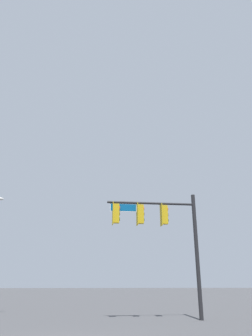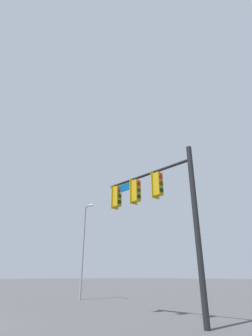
{
  "view_description": "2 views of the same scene",
  "coord_description": "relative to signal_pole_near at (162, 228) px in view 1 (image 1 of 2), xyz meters",
  "views": [
    {
      "loc": [
        -0.47,
        11.49,
        1.8
      ],
      "look_at": [
        -2.62,
        -5.46,
        7.91
      ],
      "focal_mm": 35.0,
      "sensor_mm": 36.0,
      "label": 1
    },
    {
      "loc": [
        -12.5,
        1.92,
        1.7
      ],
      "look_at": [
        -4.43,
        -5.75,
        6.32
      ],
      "focal_mm": 28.0,
      "sensor_mm": 36.0,
      "label": 2
    }
  ],
  "objects": [
    {
      "name": "signal_pole_near",
      "position": [
        0.0,
        0.0,
        0.0
      ],
      "size": [
        5.33,
        0.53,
        6.96
      ],
      "color": "black",
      "rests_on": "ground_plane"
    }
  ]
}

